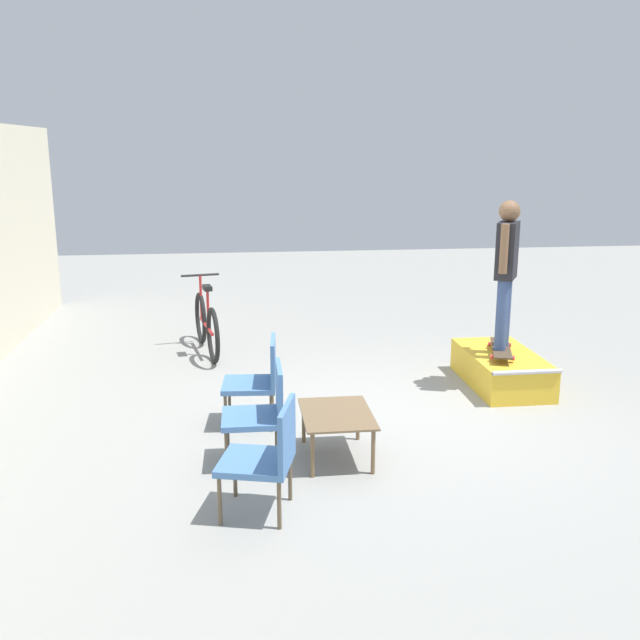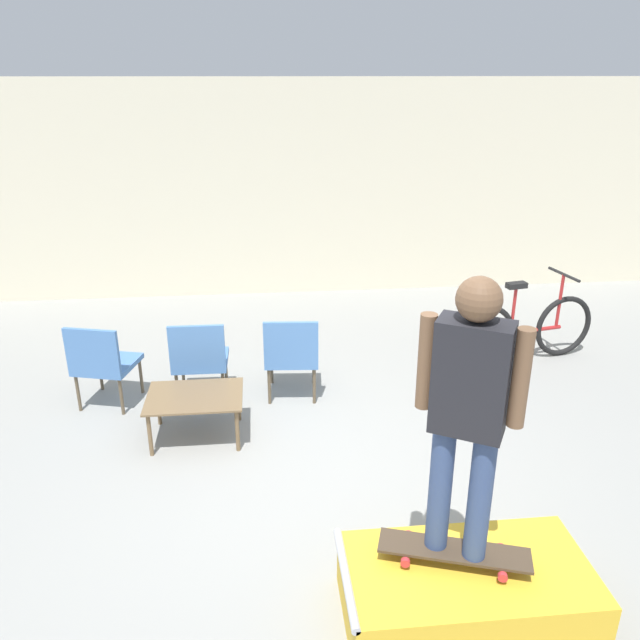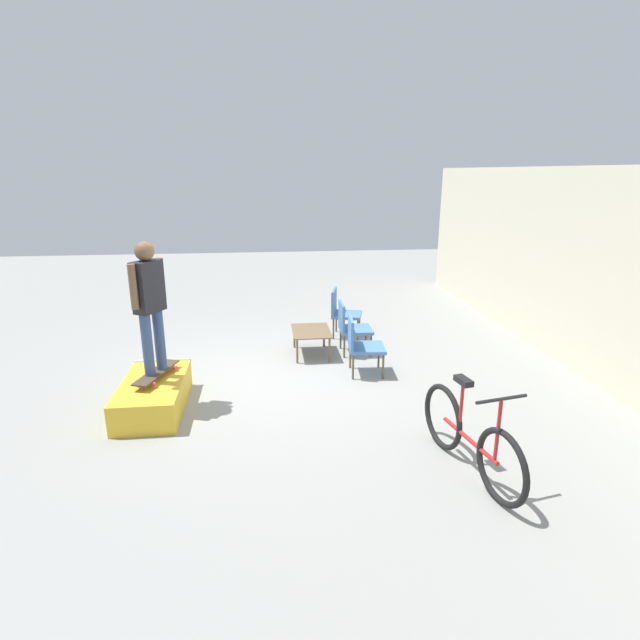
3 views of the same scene
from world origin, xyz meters
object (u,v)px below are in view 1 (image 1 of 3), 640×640
coffee_table (337,418)px  patio_chair_right (258,377)px  skate_ramp_box (501,369)px  skateboard_on_ramp (501,348)px  patio_chair_left (267,453)px  person_skater (506,263)px  bicycle (206,325)px  patio_chair_center (262,409)px

coffee_table → patio_chair_right: bearing=36.3°
skate_ramp_box → skateboard_on_ramp: (-0.08, 0.05, 0.27)m
skateboard_on_ramp → patio_chair_left: patio_chair_left is taller
patio_chair_left → person_skater: bearing=147.7°
coffee_table → bicycle: (3.53, 1.25, 0.01)m
coffee_table → patio_chair_center: size_ratio=0.96×
patio_chair_right → bicycle: bearing=-162.8°
skateboard_on_ramp → bicycle: size_ratio=0.52×
skateboard_on_ramp → person_skater: person_skater is taller
patio_chair_left → bicycle: 4.49m
patio_chair_center → bicycle: (3.54, 0.59, -0.10)m
coffee_table → patio_chair_left: size_ratio=0.96×
coffee_table → patio_chair_left: (-0.92, 0.66, 0.11)m
patio_chair_left → patio_chair_right: (1.81, -0.00, 0.00)m
patio_chair_center → bicycle: 3.59m
person_skater → coffee_table: size_ratio=1.98×
patio_chair_center → coffee_table: bearing=91.0°
coffee_table → patio_chair_left: 1.14m
skate_ramp_box → person_skater: (-0.08, 0.05, 1.25)m
coffee_table → patio_chair_left: patio_chair_left is taller
person_skater → patio_chair_left: (-2.59, 2.79, -0.96)m
patio_chair_right → skate_ramp_box: bearing=111.3°
skate_ramp_box → patio_chair_right: patio_chair_right is taller
coffee_table → patio_chair_right: patio_chair_right is taller
skate_ramp_box → person_skater: person_skater is taller
skate_ramp_box → coffee_table: size_ratio=1.75×
patio_chair_center → skate_ramp_box: bearing=122.4°
patio_chair_left → coffee_table: bearing=159.4°
skate_ramp_box → patio_chair_center: bearing=121.6°
skate_ramp_box → coffee_table: bearing=128.6°
patio_chair_left → patio_chair_right: size_ratio=1.00×
skateboard_on_ramp → patio_chair_center: size_ratio=1.02×
bicycle → patio_chair_right: bearing=-178.5°
skateboard_on_ramp → bicycle: 3.86m
skate_ramp_box → skateboard_on_ramp: bearing=147.6°
skateboard_on_ramp → patio_chair_right: size_ratio=1.02×
skate_ramp_box → patio_chair_left: (-2.66, 2.84, 0.29)m
patio_chair_center → patio_chair_right: same height
patio_chair_left → patio_chair_center: bearing=-165.3°
skateboard_on_ramp → person_skater: size_ratio=0.54×
skate_ramp_box → skateboard_on_ramp: 0.29m
person_skater → patio_chair_center: person_skater is taller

